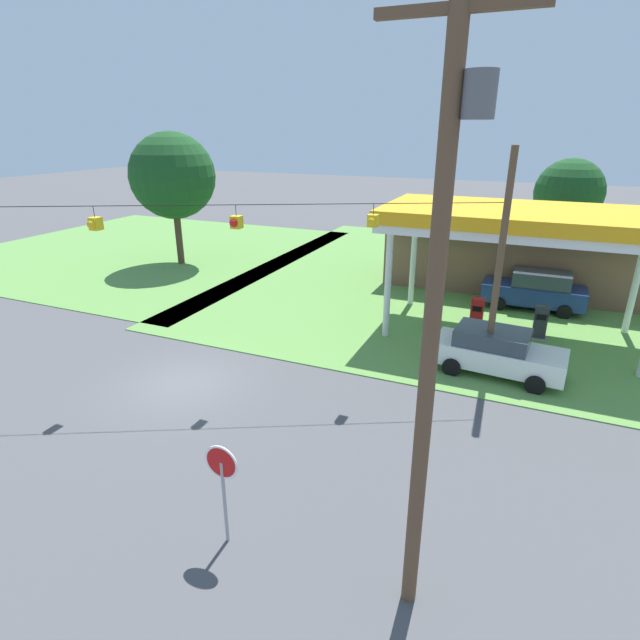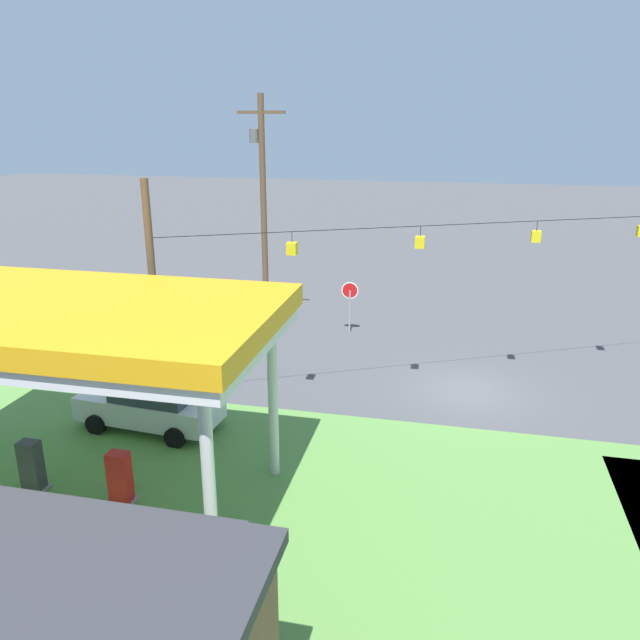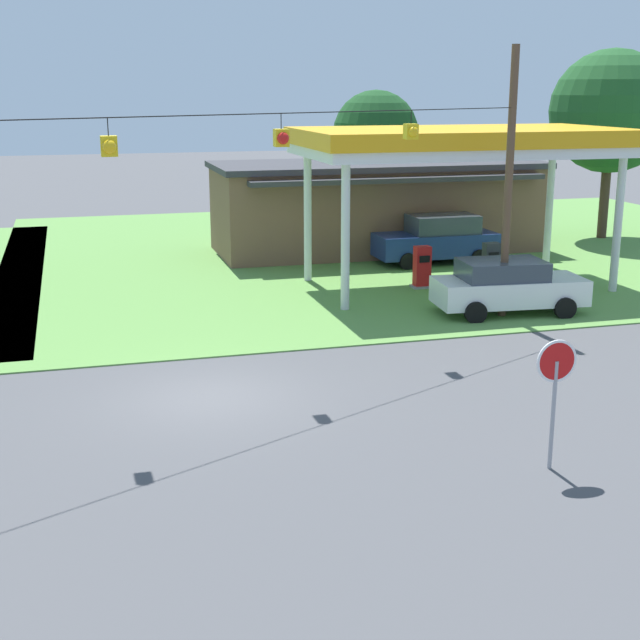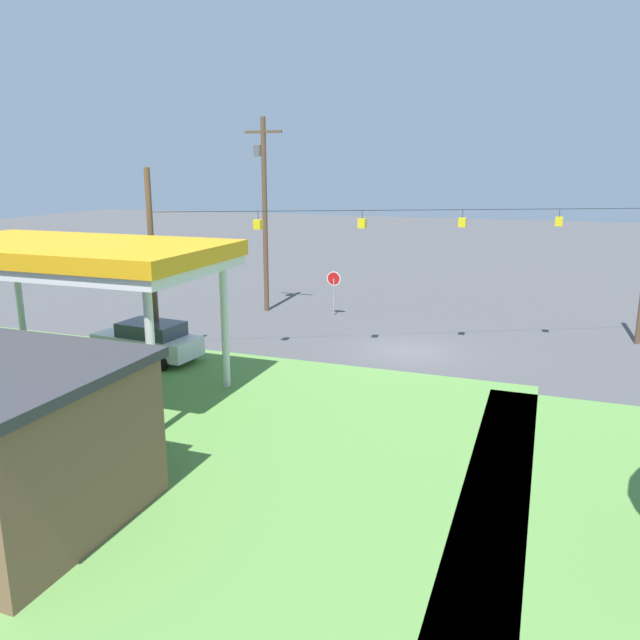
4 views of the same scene
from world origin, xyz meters
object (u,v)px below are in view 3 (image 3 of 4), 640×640
at_px(fuel_pump_near, 422,269).
at_px(stop_sign_roadside, 556,376).
at_px(gas_station_canopy, 462,143).
at_px(tree_far_back, 611,112).
at_px(fuel_pump_far, 491,265).
at_px(gas_station_store, 377,206).
at_px(car_at_pumps_rear, 437,239).
at_px(tree_behind_station, 376,134).
at_px(car_at_pumps_front, 507,286).

relative_size(fuel_pump_near, stop_sign_roadside, 0.61).
bearing_deg(gas_station_canopy, tree_far_back, 35.62).
bearing_deg(fuel_pump_far, gas_station_store, 102.27).
bearing_deg(car_at_pumps_rear, tree_behind_station, -96.19).
relative_size(gas_station_canopy, tree_behind_station, 1.64).
height_order(gas_station_canopy, fuel_pump_far, gas_station_canopy).
bearing_deg(tree_behind_station, fuel_pump_near, -103.04).
distance_m(car_at_pumps_front, car_at_pumps_rear, 8.32).
bearing_deg(tree_far_back, car_at_pumps_front, -132.81).
relative_size(fuel_pump_near, fuel_pump_far, 1.00).
distance_m(gas_station_store, fuel_pump_far, 7.94).
distance_m(fuel_pump_far, car_at_pumps_front, 4.37).
height_order(car_at_pumps_front, car_at_pumps_rear, car_at_pumps_rear).
relative_size(car_at_pumps_rear, stop_sign_roadside, 1.95).
xyz_separation_m(gas_station_canopy, stop_sign_roadside, (-4.80, -15.00, -3.23)).
relative_size(car_at_pumps_rear, tree_behind_station, 0.72).
distance_m(car_at_pumps_rear, tree_behind_station, 12.03).
relative_size(fuel_pump_far, car_at_pumps_front, 0.32).
xyz_separation_m(gas_station_canopy, car_at_pumps_front, (-0.13, -4.12, -4.14)).
bearing_deg(gas_station_canopy, car_at_pumps_front, -91.81).
bearing_deg(fuel_pump_far, car_at_pumps_rear, 94.68).
relative_size(stop_sign_roadside, tree_far_back, 0.29).
distance_m(car_at_pumps_rear, stop_sign_roadside, 20.00).
height_order(gas_station_store, fuel_pump_far, gas_station_store).
bearing_deg(fuel_pump_near, gas_station_canopy, 0.07).
height_order(gas_station_store, fuel_pump_near, gas_station_store).
xyz_separation_m(fuel_pump_far, tree_far_back, (9.63, 7.85, 5.12)).
bearing_deg(tree_far_back, car_at_pumps_rear, -159.52).
xyz_separation_m(fuel_pump_far, stop_sign_roadside, (-6.13, -14.99, 1.09)).
height_order(fuel_pump_near, tree_behind_station, tree_behind_station).
bearing_deg(fuel_pump_near, stop_sign_roadside, -103.06).
height_order(car_at_pumps_front, stop_sign_roadside, stop_sign_roadside).
distance_m(fuel_pump_far, car_at_pumps_rear, 4.15).
distance_m(gas_station_store, tree_behind_station, 8.71).
xyz_separation_m(gas_station_store, tree_far_back, (11.29, 0.18, 3.90)).
bearing_deg(car_at_pumps_front, gas_station_store, 95.91).
xyz_separation_m(gas_station_canopy, tree_behind_station, (2.28, 15.54, -0.46)).
height_order(gas_station_store, car_at_pumps_front, gas_station_store).
height_order(gas_station_canopy, tree_behind_station, tree_behind_station).
height_order(gas_station_canopy, car_at_pumps_front, gas_station_canopy).
relative_size(gas_station_canopy, tree_far_back, 1.29).
distance_m(fuel_pump_near, car_at_pumps_rear, 4.74).
relative_size(gas_station_canopy, gas_station_store, 0.79).
relative_size(tree_behind_station, tree_far_back, 0.79).
bearing_deg(stop_sign_roadside, fuel_pump_far, -112.24).
bearing_deg(fuel_pump_near, car_at_pumps_front, -73.81).
relative_size(gas_station_store, tree_behind_station, 2.07).
distance_m(gas_station_store, car_at_pumps_rear, 3.90).
xyz_separation_m(car_at_pumps_front, tree_behind_station, (2.41, 19.66, 3.68)).
distance_m(gas_station_canopy, fuel_pump_far, 4.52).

